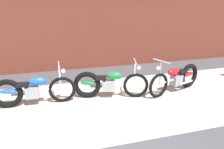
{
  "coord_description": "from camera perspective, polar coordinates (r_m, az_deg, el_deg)",
  "views": [
    {
      "loc": [
        -0.9,
        -3.22,
        2.48
      ],
      "look_at": [
        0.56,
        1.78,
        0.75
      ],
      "focal_mm": 35.38,
      "sensor_mm": 36.0,
      "label": 1
    }
  ],
  "objects": [
    {
      "name": "motorcycle_blue",
      "position": [
        5.81,
        -20.76,
        -3.86
      ],
      "size": [
        2.01,
        0.58,
        1.03
      ],
      "rotation": [
        0.0,
        0.0,
        -0.03
      ],
      "color": "black",
      "rests_on": "ground"
    },
    {
      "name": "sidewalk_slab",
      "position": [
        5.62,
        -5.44,
        -7.83
      ],
      "size": [
        36.0,
        3.5,
        0.01
      ],
      "primitive_type": "cube",
      "color": "#B2ADA3",
      "rests_on": "ground"
    },
    {
      "name": "ground_plane",
      "position": [
        4.16,
        -0.56,
        -18.19
      ],
      "size": [
        80.0,
        80.0,
        0.0
      ],
      "primitive_type": "plane",
      "color": "#47474C"
    },
    {
      "name": "motorcycle_green",
      "position": [
        5.88,
        -1.65,
        -2.34
      ],
      "size": [
        1.96,
        0.77,
        1.03
      ],
      "rotation": [
        0.0,
        0.0,
        -0.27
      ],
      "color": "black",
      "rests_on": "ground"
    },
    {
      "name": "motorcycle_red",
      "position": [
        6.61,
        16.78,
        -0.79
      ],
      "size": [
        1.93,
        0.87,
        1.03
      ],
      "rotation": [
        0.0,
        0.0,
        3.47
      ],
      "color": "black",
      "rests_on": "ground"
    }
  ]
}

